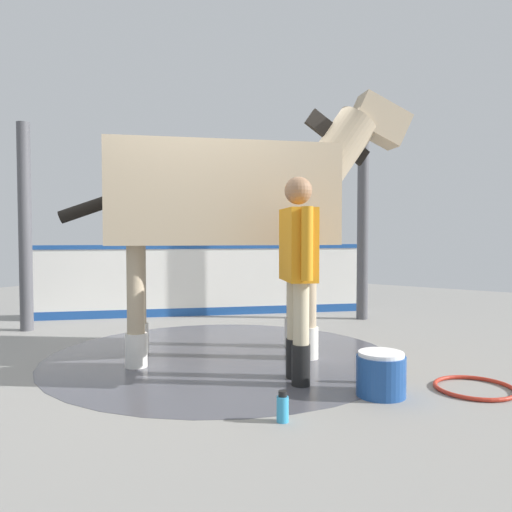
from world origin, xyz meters
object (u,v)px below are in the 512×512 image
at_px(handler, 298,264).
at_px(bottle_shampoo, 283,408).
at_px(wash_bucket, 381,374).
at_px(bottle_spray, 372,369).
at_px(horse, 233,199).
at_px(hose_coil, 474,388).

bearing_deg(handler, bottle_shampoo, 70.36).
height_order(wash_bucket, bottle_spray, wash_bucket).
xyz_separation_m(horse, handler, (0.99, -0.38, -0.59)).
distance_m(wash_bucket, hose_coil, 0.79).
bearing_deg(hose_coil, horse, -173.62).
height_order(handler, bottle_spray, handler).
xyz_separation_m(horse, bottle_shampoo, (1.37, -1.19, -1.47)).
distance_m(handler, bottle_shampoo, 1.26).
distance_m(horse, handler, 1.21).
height_order(bottle_spray, hose_coil, bottle_spray).
bearing_deg(bottle_spray, wash_bucket, -55.48).
bearing_deg(horse, wash_bucket, -57.75).
bearing_deg(wash_bucket, handler, -174.85).
xyz_separation_m(horse, hose_coil, (2.22, 0.25, -1.54)).
relative_size(horse, hose_coil, 4.40).
distance_m(handler, bottle_spray, 1.05).
distance_m(wash_bucket, bottle_shampoo, 0.93).
xyz_separation_m(bottle_shampoo, hose_coil, (0.85, 1.44, -0.07)).
height_order(wash_bucket, hose_coil, wash_bucket).
height_order(handler, bottle_shampoo, handler).
height_order(horse, bottle_shampoo, horse).
bearing_deg(horse, handler, -68.03).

